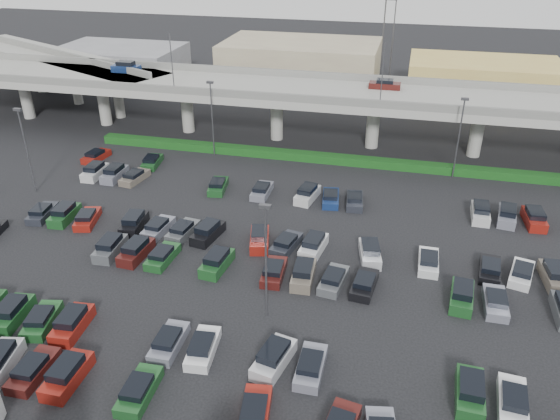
# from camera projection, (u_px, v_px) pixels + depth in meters

# --- Properties ---
(ground) EXTENTS (280.00, 280.00, 0.00)m
(ground) POSITION_uv_depth(u_px,v_px,m) (288.00, 262.00, 52.12)
(ground) COLOR black
(overpass) EXTENTS (150.00, 13.00, 15.80)m
(overpass) POSITION_uv_depth(u_px,v_px,m) (338.00, 97.00, 76.31)
(overpass) COLOR #989890
(overpass) RESTS_ON ground
(on_ramp) EXTENTS (50.93, 30.13, 8.80)m
(on_ramp) POSITION_uv_depth(u_px,v_px,m) (56.00, 60.00, 96.57)
(on_ramp) COLOR #989890
(on_ramp) RESTS_ON ground
(hedge) EXTENTS (66.00, 1.60, 1.10)m
(hedge) POSITION_uv_depth(u_px,v_px,m) (329.00, 159.00, 73.29)
(hedge) COLOR #123F15
(hedge) RESTS_ON ground
(parked_cars) EXTENTS (63.14, 41.64, 1.67)m
(parked_cars) POSITION_uv_depth(u_px,v_px,m) (270.00, 277.00, 48.88)
(parked_cars) COLOR maroon
(parked_cars) RESTS_ON ground
(light_poles) EXTENTS (66.90, 48.38, 10.30)m
(light_poles) POSITION_uv_depth(u_px,v_px,m) (251.00, 190.00, 51.74)
(light_poles) COLOR #45454A
(light_poles) RESTS_ON ground
(distant_buildings) EXTENTS (138.00, 24.00, 9.00)m
(distant_buildings) POSITION_uv_depth(u_px,v_px,m) (427.00, 74.00, 100.78)
(distant_buildings) COLOR slate
(distant_buildings) RESTS_ON ground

